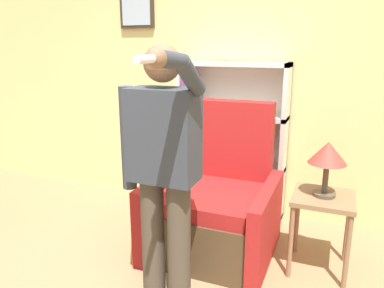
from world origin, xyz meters
name	(u,v)px	position (x,y,z in m)	size (l,w,h in m)	color
wall_back	(231,73)	(-0.01, 2.03, 1.40)	(8.00, 0.11, 2.80)	#DBCC84
bookcase	(223,142)	(-0.03, 1.87, 0.73)	(1.07, 0.28, 1.52)	silver
armchair	(216,206)	(0.14, 1.15, 0.37)	(0.98, 0.94, 1.22)	#4C3823
person_standing	(163,167)	(0.07, 0.32, 0.96)	(0.56, 0.78, 1.68)	#473D33
side_table	(323,209)	(0.98, 1.13, 0.50)	(0.44, 0.44, 0.60)	#846647
table_lamp	(328,156)	(0.98, 1.13, 0.91)	(0.27, 0.27, 0.41)	#4C4233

